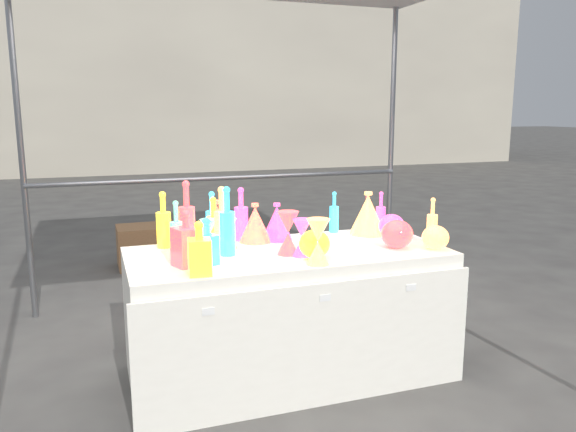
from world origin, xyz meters
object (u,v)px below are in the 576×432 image
object	(u,v)px
bottle_0	(163,220)
globe_0	(315,245)
decanter_0	(200,248)
cardboard_box_closed	(147,246)
hourglass_0	(288,233)
display_table	(289,313)
lampshade_0	(216,224)

from	to	relation	value
bottle_0	globe_0	xyz separation A→B (m)	(0.74, -0.51, -0.10)
decanter_0	globe_0	size ratio (longest dim) A/B	1.56
cardboard_box_closed	hourglass_0	size ratio (longest dim) A/B	2.34
bottle_0	display_table	bearing A→B (deg)	-25.98
globe_0	hourglass_0	bearing A→B (deg)	133.91
bottle_0	globe_0	distance (m)	0.90
lampshade_0	display_table	bearing A→B (deg)	-10.42
display_table	bottle_0	size ratio (longest dim) A/B	5.59
decanter_0	globe_0	distance (m)	0.66
decanter_0	globe_0	world-z (taller)	decanter_0
decanter_0	globe_0	bearing A→B (deg)	15.97
cardboard_box_closed	decanter_0	size ratio (longest dim) A/B	2.12
decanter_0	bottle_0	bearing A→B (deg)	104.44
display_table	decanter_0	world-z (taller)	decanter_0
cardboard_box_closed	lampshade_0	size ratio (longest dim) A/B	2.00
display_table	lampshade_0	xyz separation A→B (m)	(-0.37, 0.19, 0.52)
display_table	globe_0	size ratio (longest dim) A/B	10.78
hourglass_0	lampshade_0	world-z (taller)	lampshade_0
bottle_0	hourglass_0	xyz separation A→B (m)	(0.63, -0.39, -0.04)
cardboard_box_closed	globe_0	size ratio (longest dim) A/B	3.31
display_table	hourglass_0	bearing A→B (deg)	-111.52
bottle_0	decanter_0	distance (m)	0.63
decanter_0	hourglass_0	size ratio (longest dim) A/B	1.10
display_table	globe_0	distance (m)	0.49
cardboard_box_closed	lampshade_0	xyz separation A→B (m)	(0.19, -2.47, 0.69)
cardboard_box_closed	hourglass_0	distance (m)	2.87
lampshade_0	bottle_0	bearing A→B (deg)	172.37
display_table	lampshade_0	distance (m)	0.67
lampshade_0	hourglass_0	bearing A→B (deg)	-20.68
display_table	cardboard_box_closed	bearing A→B (deg)	101.82
display_table	lampshade_0	world-z (taller)	lampshade_0
display_table	hourglass_0	xyz separation A→B (m)	(-0.03, -0.07, 0.50)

